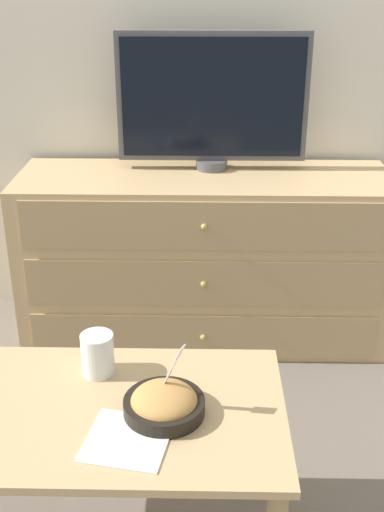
# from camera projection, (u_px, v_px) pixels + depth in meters

# --- Properties ---
(ground_plane) EXTENTS (12.00, 12.00, 0.00)m
(ground_plane) POSITION_uv_depth(u_px,v_px,m) (222.00, 302.00, 2.89)
(ground_plane) COLOR #70665B
(dresser) EXTENTS (1.40, 0.46, 0.67)m
(dresser) POSITION_uv_depth(u_px,v_px,m) (204.00, 258.00, 2.52)
(dresser) COLOR tan
(dresser) RESTS_ON ground_plane
(tv) EXTENTS (0.70, 0.12, 0.50)m
(tv) POSITION_uv_depth(u_px,v_px,m) (212.00, 100.00, 2.35)
(tv) COLOR #515156
(tv) RESTS_ON dresser
(coffee_table) EXTENTS (0.88, 0.50, 0.46)m
(coffee_table) POSITION_uv_depth(u_px,v_px,m) (98.00, 433.00, 1.51)
(coffee_table) COLOR tan
(coffee_table) RESTS_ON ground_plane
(takeout_bowl) EXTENTS (0.19, 0.19, 0.18)m
(takeout_bowl) POSITION_uv_depth(u_px,v_px,m) (164.00, 403.00, 1.45)
(takeout_bowl) COLOR black
(takeout_bowl) RESTS_ON coffee_table
(drink_cup) EXTENTS (0.08, 0.08, 0.11)m
(drink_cup) POSITION_uv_depth(u_px,v_px,m) (98.00, 356.00, 1.59)
(drink_cup) COLOR beige
(drink_cup) RESTS_ON coffee_table
(napkin) EXTENTS (0.20, 0.20, 0.00)m
(napkin) POSITION_uv_depth(u_px,v_px,m) (127.00, 439.00, 1.38)
(napkin) COLOR white
(napkin) RESTS_ON coffee_table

